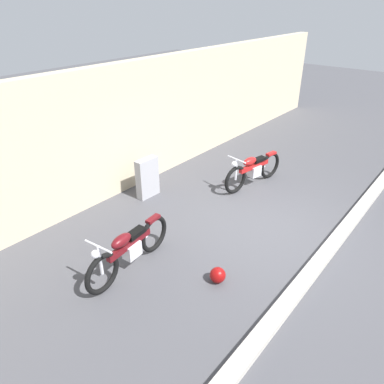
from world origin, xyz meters
TOP-DOWN VIEW (x-y plane):
  - ground_plane at (0.00, 0.00)m, footprint 40.00×40.00m
  - building_wall at (0.00, 3.63)m, footprint 18.00×0.30m
  - curb_strip at (0.00, -1.27)m, footprint 18.00×0.24m
  - stone_marker at (-0.54, 2.86)m, footprint 0.57×0.22m
  - helmet at (-1.90, -0.13)m, footprint 0.27×0.27m
  - motorcycle_red at (1.49, 1.24)m, footprint 1.96×0.61m
  - motorcycle_maroon at (-2.60, 1.22)m, footprint 1.99×0.56m

SIDE VIEW (x-z plane):
  - ground_plane at x=0.00m, z-range 0.00..0.00m
  - curb_strip at x=0.00m, z-range 0.00..0.12m
  - helmet at x=-1.90m, z-range 0.00..0.27m
  - motorcycle_red at x=1.49m, z-range -0.02..0.87m
  - motorcycle_maroon at x=-2.60m, z-range -0.02..0.88m
  - stone_marker at x=-0.54m, z-range 0.00..0.95m
  - building_wall at x=0.00m, z-range 0.00..2.94m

